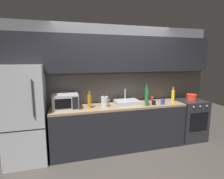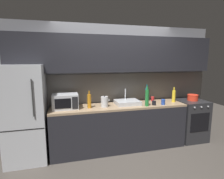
% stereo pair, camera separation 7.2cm
% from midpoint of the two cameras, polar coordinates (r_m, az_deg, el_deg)
% --- Properties ---
extents(ground_plane, '(10.00, 10.00, 0.00)m').
position_cam_midpoint_polar(ground_plane, '(3.18, 7.09, -24.95)').
color(ground_plane, '#3D3833').
extents(back_wall, '(4.41, 0.44, 2.50)m').
position_cam_midpoint_polar(back_wall, '(3.76, 0.44, 5.74)').
color(back_wall, slate).
rests_on(back_wall, ground).
extents(counter_run, '(2.67, 0.60, 0.90)m').
position_cam_midpoint_polar(counter_run, '(3.72, 1.73, -11.72)').
color(counter_run, black).
rests_on(counter_run, ground).
extents(refrigerator, '(0.68, 0.69, 1.71)m').
position_cam_midpoint_polar(refrigerator, '(3.50, -26.33, -7.07)').
color(refrigerator, '#ADAFB5').
rests_on(refrigerator, ground).
extents(oven_range, '(0.60, 0.62, 0.90)m').
position_cam_midpoint_polar(oven_range, '(4.49, 22.83, -8.73)').
color(oven_range, '#232326').
rests_on(oven_range, ground).
extents(microwave, '(0.46, 0.35, 0.27)m').
position_cam_midpoint_polar(microwave, '(3.41, -15.17, -3.71)').
color(microwave, '#A8AAAF').
rests_on(microwave, counter_run).
extents(sink_basin, '(0.48, 0.38, 0.30)m').
position_cam_midpoint_polar(sink_basin, '(3.66, 4.28, -4.04)').
color(sink_basin, '#ADAFB5').
rests_on(sink_basin, counter_run).
extents(kettle, '(0.17, 0.14, 0.22)m').
position_cam_midpoint_polar(kettle, '(3.43, -2.97, -3.89)').
color(kettle, '#B7BABF').
rests_on(kettle, counter_run).
extents(wine_bottle_teal, '(0.06, 0.06, 0.38)m').
position_cam_midpoint_polar(wine_bottle_teal, '(3.88, 10.28, -1.59)').
color(wine_bottle_teal, '#19666B').
rests_on(wine_bottle_teal, counter_run).
extents(wine_bottle_amber, '(0.07, 0.07, 0.33)m').
position_cam_midpoint_polar(wine_bottle_amber, '(3.36, -7.78, -3.67)').
color(wine_bottle_amber, '#B27019').
rests_on(wine_bottle_amber, counter_run).
extents(wine_bottle_yellow, '(0.07, 0.07, 0.32)m').
position_cam_midpoint_polar(wine_bottle_yellow, '(4.04, 18.30, -1.89)').
color(wine_bottle_yellow, gold).
rests_on(wine_bottle_yellow, counter_run).
extents(wine_bottle_green, '(0.07, 0.07, 0.39)m').
position_cam_midpoint_polar(wine_bottle_green, '(3.55, 10.46, -2.53)').
color(wine_bottle_green, '#1E6B2D').
rests_on(wine_bottle_green, counter_run).
extents(mug_red, '(0.07, 0.07, 0.10)m').
position_cam_midpoint_polar(mug_red, '(4.02, 12.07, -2.88)').
color(mug_red, '#A82323').
rests_on(mug_red, counter_run).
extents(mug_dark, '(0.08, 0.08, 0.09)m').
position_cam_midpoint_polar(mug_dark, '(3.68, 12.56, -4.12)').
color(mug_dark, black).
rests_on(mug_dark, counter_run).
extents(mug_blue, '(0.08, 0.08, 0.11)m').
position_cam_midpoint_polar(mug_blue, '(3.76, 15.29, -3.77)').
color(mug_blue, '#234299').
rests_on(mug_blue, counter_run).
extents(cooking_pot, '(0.23, 0.23, 0.13)m').
position_cam_midpoint_polar(cooking_pot, '(4.38, 23.49, -2.24)').
color(cooking_pot, red).
rests_on(cooking_pot, oven_range).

